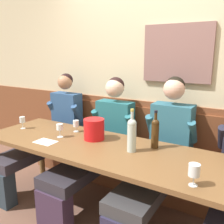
# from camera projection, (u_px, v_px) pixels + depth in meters

# --- Properties ---
(room_wall_back) EXTENTS (6.80, 0.12, 2.80)m
(room_wall_back) POSITION_uv_depth(u_px,v_px,m) (152.00, 68.00, 2.90)
(room_wall_back) COLOR beige
(room_wall_back) RESTS_ON ground
(wood_wainscot_panel) EXTENTS (6.80, 0.03, 1.01)m
(wood_wainscot_panel) POSITION_uv_depth(u_px,v_px,m) (147.00, 142.00, 3.07)
(wood_wainscot_panel) COLOR brown
(wood_wainscot_panel) RESTS_ON ground
(wall_bench) EXTENTS (2.98, 0.42, 0.94)m
(wall_bench) POSITION_uv_depth(u_px,v_px,m) (139.00, 165.00, 2.95)
(wall_bench) COLOR brown
(wall_bench) RESTS_ON ground
(dining_table) EXTENTS (2.68, 0.80, 0.73)m
(dining_table) POSITION_uv_depth(u_px,v_px,m) (109.00, 155.00, 2.29)
(dining_table) COLOR brown
(dining_table) RESTS_ON ground
(person_center_right_seat) EXTENTS (0.51, 1.24, 1.31)m
(person_center_right_seat) POSITION_uv_depth(u_px,v_px,m) (48.00, 131.00, 3.11)
(person_center_right_seat) COLOR #26343F
(person_center_right_seat) RESTS_ON ground
(person_center_left_seat) EXTENTS (0.54, 1.25, 1.30)m
(person_center_left_seat) POSITION_uv_depth(u_px,v_px,m) (99.00, 141.00, 2.73)
(person_center_left_seat) COLOR #37263C
(person_center_left_seat) RESTS_ON ground
(person_right_seat) EXTENTS (0.52, 1.25, 1.34)m
(person_right_seat) POSITION_uv_depth(u_px,v_px,m) (160.00, 151.00, 2.39)
(person_right_seat) COLOR #28253F
(person_right_seat) RESTS_ON ground
(ice_bucket) EXTENTS (0.21, 0.21, 0.21)m
(ice_bucket) POSITION_uv_depth(u_px,v_px,m) (94.00, 129.00, 2.47)
(ice_bucket) COLOR red
(ice_bucket) RESTS_ON dining_table
(wine_bottle_green_tall) EXTENTS (0.07, 0.07, 0.35)m
(wine_bottle_green_tall) POSITION_uv_depth(u_px,v_px,m) (155.00, 132.00, 2.24)
(wine_bottle_green_tall) COLOR #3C2711
(wine_bottle_green_tall) RESTS_ON dining_table
(wine_bottle_clear_water) EXTENTS (0.08, 0.08, 0.38)m
(wine_bottle_clear_water) POSITION_uv_depth(u_px,v_px,m) (132.00, 134.00, 2.15)
(wine_bottle_clear_water) COLOR silver
(wine_bottle_clear_water) RESTS_ON dining_table
(wine_glass_center_front) EXTENTS (0.06, 0.06, 0.14)m
(wine_glass_center_front) POSITION_uv_depth(u_px,v_px,m) (22.00, 120.00, 2.82)
(wine_glass_center_front) COLOR silver
(wine_glass_center_front) RESTS_ON dining_table
(wine_glass_by_bottle) EXTENTS (0.07, 0.07, 0.14)m
(wine_glass_by_bottle) POSITION_uv_depth(u_px,v_px,m) (60.00, 128.00, 2.53)
(wine_glass_by_bottle) COLOR silver
(wine_glass_by_bottle) RESTS_ON dining_table
(wine_glass_near_bucket) EXTENTS (0.08, 0.08, 0.15)m
(wine_glass_near_bucket) POSITION_uv_depth(u_px,v_px,m) (194.00, 171.00, 1.60)
(wine_glass_near_bucket) COLOR silver
(wine_glass_near_bucket) RESTS_ON dining_table
(wine_glass_mid_left) EXTENTS (0.06, 0.06, 0.13)m
(wine_glass_mid_left) POSITION_uv_depth(u_px,v_px,m) (76.00, 124.00, 2.71)
(wine_glass_mid_left) COLOR silver
(wine_glass_mid_left) RESTS_ON dining_table
(tasting_sheet_left_guest) EXTENTS (0.21, 0.15, 0.00)m
(tasting_sheet_left_guest) POSITION_uv_depth(u_px,v_px,m) (45.00, 142.00, 2.42)
(tasting_sheet_left_guest) COLOR white
(tasting_sheet_left_guest) RESTS_ON dining_table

